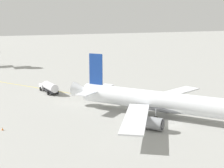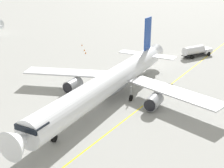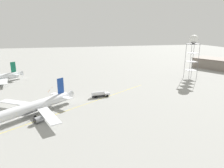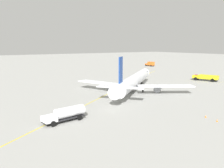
# 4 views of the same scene
# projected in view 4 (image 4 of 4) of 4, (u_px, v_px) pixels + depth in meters

# --- Properties ---
(ground_plane) EXTENTS (600.00, 600.00, 0.00)m
(ground_plane) POSITION_uv_depth(u_px,v_px,m) (141.00, 91.00, 79.78)
(ground_plane) COLOR #9E9E99
(airliner_main) EXTENTS (37.57, 31.74, 12.03)m
(airliner_main) POSITION_uv_depth(u_px,v_px,m) (134.00, 82.00, 78.52)
(airliner_main) COLOR white
(airliner_main) RESTS_ON ground_plane
(fuel_tanker_truck) EXTENTS (9.05, 3.68, 2.87)m
(fuel_tanker_truck) POSITION_uv_depth(u_px,v_px,m) (66.00, 114.00, 47.71)
(fuel_tanker_truck) COLOR #232326
(fuel_tanker_truck) RESTS_ON ground_plane
(catering_truck_truck) EXTENTS (3.05, 7.18, 3.10)m
(catering_truck_truck) POSITION_uv_depth(u_px,v_px,m) (150.00, 64.00, 167.85)
(catering_truck_truck) COLOR #232326
(catering_truck_truck) RESTS_ON ground_plane
(fire_tender_truck) EXTENTS (5.81, 10.61, 2.50)m
(fire_tender_truck) POSITION_uv_depth(u_px,v_px,m) (206.00, 77.00, 100.59)
(fire_tender_truck) COLOR #232326
(fire_tender_truck) RESTS_ON ground_plane
(taxiway_centreline) EXTENTS (108.38, 72.43, 0.01)m
(taxiway_centreline) POSITION_uv_depth(u_px,v_px,m) (115.00, 91.00, 79.76)
(taxiway_centreline) COLOR yellow
(taxiway_centreline) RESTS_ON ground_plane
(safety_cone_near) EXTENTS (0.36, 0.36, 0.55)m
(safety_cone_near) POSITION_uv_depth(u_px,v_px,m) (206.00, 116.00, 50.45)
(safety_cone_near) COLOR orange
(safety_cone_near) RESTS_ON ground_plane
(safety_cone_mid) EXTENTS (0.36, 0.36, 0.55)m
(safety_cone_mid) POSITION_uv_depth(u_px,v_px,m) (217.00, 120.00, 47.69)
(safety_cone_mid) COLOR orange
(safety_cone_mid) RESTS_ON ground_plane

